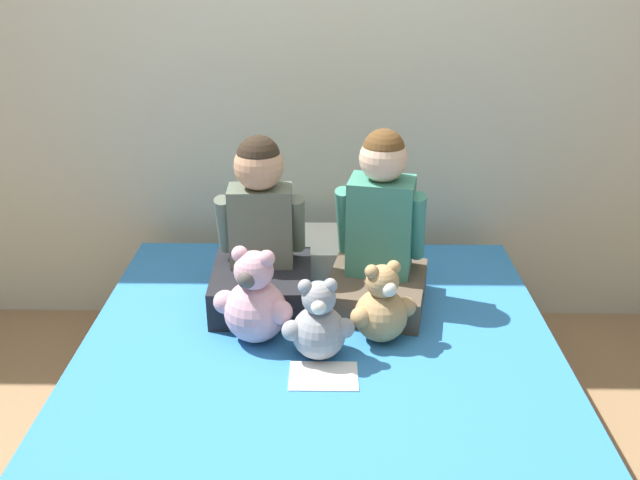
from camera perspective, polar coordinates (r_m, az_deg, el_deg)
The scene contains 10 objects.
ground_plane at distance 2.37m, azimuth -0.13°, elevation -19.47°, with size 14.00×14.00×0.00m, color #93704C.
wall_behind_bed at distance 2.86m, azimuth 0.20°, elevation 16.44°, with size 8.00×0.06×2.50m.
bed at distance 2.24m, azimuth -0.14°, elevation -15.72°, with size 1.59×1.96×0.41m.
child_on_left at distance 2.41m, azimuth -4.98°, elevation -0.23°, with size 0.37×0.39×0.62m.
child_on_right at distance 2.41m, azimuth 5.02°, elevation 0.20°, with size 0.40×0.43×0.64m.
teddy_bear_held_by_left_child at distance 2.23m, azimuth -5.51°, elevation -5.23°, with size 0.27×0.21×0.33m.
teddy_bear_held_by_right_child at distance 2.23m, azimuth 5.20°, elevation -5.71°, with size 0.22×0.18×0.28m.
teddy_bear_between_children at distance 2.14m, azimuth -0.19°, elevation -7.16°, with size 0.23×0.17×0.28m.
pillow_at_headboard at distance 2.76m, azimuth 0.11°, elevation -0.87°, with size 0.58×0.32×0.11m.
sign_card at distance 2.10m, azimuth 0.30°, elevation -11.45°, with size 0.21×0.15×0.00m.
Camera 1 is at (0.03, -1.71, 1.64)m, focal length 38.00 mm.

